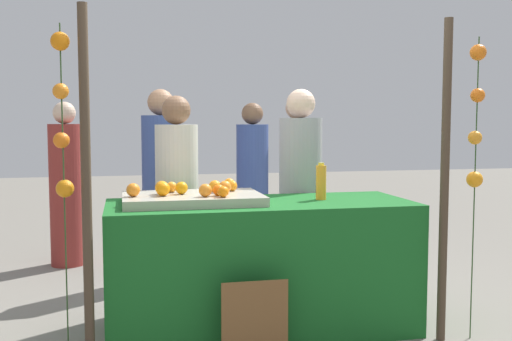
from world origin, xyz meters
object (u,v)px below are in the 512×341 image
Objects in this scene: chalkboard_sign at (255,323)px; stall_counter at (261,266)px; vendor_right at (300,203)px; orange_1 at (232,186)px; orange_0 at (229,184)px; vendor_left at (177,210)px; juice_bottle at (321,182)px.

stall_counter is at bearing 73.49° from chalkboard_sign.
stall_counter is 1.22× the size of vendor_right.
orange_1 is 0.04× the size of vendor_right.
orange_0 is at bearing 91.60° from orange_1.
chalkboard_sign is at bearing -73.75° from vendor_left.
stall_counter is 0.58m from orange_1.
orange_0 is 0.56m from vendor_left.
vendor_left is (-0.51, 0.64, 0.31)m from stall_counter.
juice_bottle is 0.16× the size of vendor_left.
chalkboard_sign is at bearing -118.45° from vendor_right.
juice_bottle is 0.15× the size of vendor_right.
chalkboard_sign is 0.30× the size of vendor_right.
vendor_left is at bearing 147.07° from juice_bottle.
chalkboard_sign is at bearing -89.31° from orange_1.
orange_1 reaches higher than chalkboard_sign.
stall_counter is 8.00× the size of juice_bottle.
orange_0 is (-0.17, 0.24, 0.54)m from stall_counter.
vendor_right is (0.02, 0.57, -0.22)m from juice_bottle.
vendor_left reaches higher than orange_0.
orange_0 is at bearing 160.46° from juice_bottle.
stall_counter is 0.62m from orange_0.
vendor_right is at bearing 52.46° from stall_counter.
juice_bottle is at bearing -32.93° from vendor_left.
orange_0 reaches higher than stall_counter.
orange_1 is 0.29× the size of juice_bottle.
vendor_right reaches higher than orange_0.
orange_1 is at bearing -55.53° from vendor_left.
juice_bottle is at bearing -19.54° from orange_0.
orange_1 is at bearing -88.40° from orange_0.
stall_counter is 0.71m from juice_bottle.
juice_bottle reaches higher than orange_0.
vendor_left reaches higher than juice_bottle.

